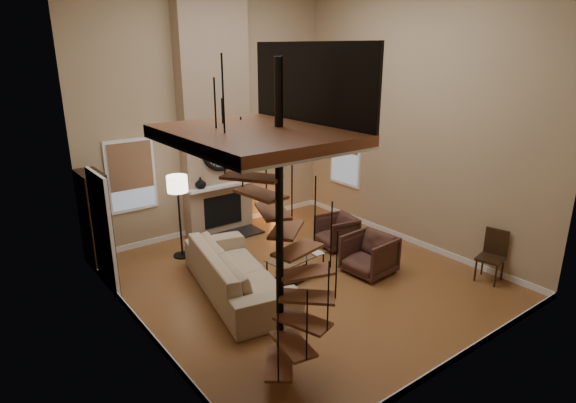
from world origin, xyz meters
TOP-DOWN VIEW (x-y plane):
  - ground at (0.00, 0.00)m, footprint 6.00×6.50m
  - back_wall at (0.00, 3.25)m, footprint 6.00×0.02m
  - front_wall at (0.00, -3.25)m, footprint 6.00×0.02m
  - left_wall at (-3.00, 0.00)m, footprint 0.02×6.50m
  - right_wall at (3.00, 0.00)m, footprint 0.02×6.50m
  - baseboard_back at (0.00, 3.24)m, footprint 6.00×0.02m
  - baseboard_front at (0.00, -3.24)m, footprint 6.00×0.02m
  - baseboard_left at (-2.99, 0.00)m, footprint 0.02×6.50m
  - baseboard_right at (2.99, 0.00)m, footprint 0.02×6.50m
  - chimney_breast at (0.00, 3.06)m, footprint 1.60×0.38m
  - hearth at (0.00, 2.57)m, footprint 1.50×0.60m
  - firebox at (0.00, 2.86)m, footprint 0.95×0.02m
  - mantel at (0.00, 2.78)m, footprint 1.70×0.18m
  - mirror_frame at (0.00, 2.84)m, footprint 0.94×0.10m
  - mirror_disc at (0.00, 2.85)m, footprint 0.80×0.01m
  - vase_left at (-0.55, 2.82)m, footprint 0.24×0.24m
  - vase_right at (0.60, 2.82)m, footprint 0.20×0.20m
  - window_back at (-1.90, 3.22)m, footprint 1.02×0.06m
  - window_right at (2.97, 2.00)m, footprint 0.06×1.02m
  - entry_door at (-2.95, 1.80)m, footprint 0.10×1.05m
  - loft at (-2.04, -1.80)m, footprint 1.70×2.20m
  - spiral_stair at (-1.78, -1.79)m, footprint 1.47×1.47m
  - hutch at (-2.81, 2.83)m, footprint 0.40×0.85m
  - sofa at (-1.22, 0.27)m, footprint 1.67×3.06m
  - armchair_near at (1.58, 0.66)m, footprint 0.88×0.86m
  - armchair_far at (1.27, -0.58)m, footprint 0.92×0.89m
  - coffee_table at (-0.08, 0.06)m, footprint 1.18×0.69m
  - bowl at (-0.08, 0.11)m, footprint 0.34×0.34m
  - book at (0.27, -0.09)m, footprint 0.20×0.27m
  - floor_lamp at (-1.34, 2.25)m, footprint 0.41×0.41m
  - accent_lamp at (1.43, 2.87)m, footprint 0.14×0.14m
  - side_chair at (2.78, -2.15)m, footprint 0.52×0.51m

SIDE VIEW (x-z plane):
  - ground at x=0.00m, z-range -0.01..0.00m
  - hearth at x=0.00m, z-range 0.00..0.04m
  - baseboard_back at x=0.00m, z-range 0.00..0.12m
  - baseboard_front at x=0.00m, z-range 0.00..0.12m
  - baseboard_left at x=-2.99m, z-range 0.00..0.12m
  - baseboard_right at x=2.99m, z-range 0.00..0.12m
  - accent_lamp at x=1.43m, z-range -0.01..0.51m
  - coffee_table at x=-0.08m, z-range 0.07..0.50m
  - armchair_near at x=1.58m, z-range 0.01..0.70m
  - armchair_far at x=1.27m, z-range -0.04..0.75m
  - sofa at x=-1.22m, z-range -0.03..0.82m
  - book at x=0.27m, z-range 0.45..0.48m
  - bowl at x=-0.08m, z-range 0.46..0.54m
  - side_chair at x=2.78m, z-range 0.05..1.00m
  - firebox at x=0.00m, z-range 0.19..0.91m
  - hutch at x=-2.81m, z-range 0.00..1.90m
  - entry_door at x=-2.95m, z-range -0.03..2.13m
  - mantel at x=0.00m, z-range 1.12..1.18m
  - vase_right at x=0.60m, z-range 1.18..1.39m
  - vase_left at x=-0.55m, z-range 1.18..1.43m
  - floor_lamp at x=-1.34m, z-range 0.56..2.27m
  - window_back at x=-1.90m, z-range 0.86..2.38m
  - window_right at x=2.97m, z-range 0.87..2.39m
  - spiral_stair at x=-1.78m, z-range -0.25..3.81m
  - mirror_frame at x=0.00m, z-range 1.48..2.42m
  - mirror_disc at x=0.00m, z-range 1.55..2.35m
  - back_wall at x=0.00m, z-range 0.00..5.50m
  - front_wall at x=0.00m, z-range 0.00..5.50m
  - left_wall at x=-3.00m, z-range 0.00..5.50m
  - right_wall at x=3.00m, z-range 0.00..5.50m
  - chimney_breast at x=0.00m, z-range 0.00..5.50m
  - loft at x=-2.04m, z-range 2.69..3.78m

